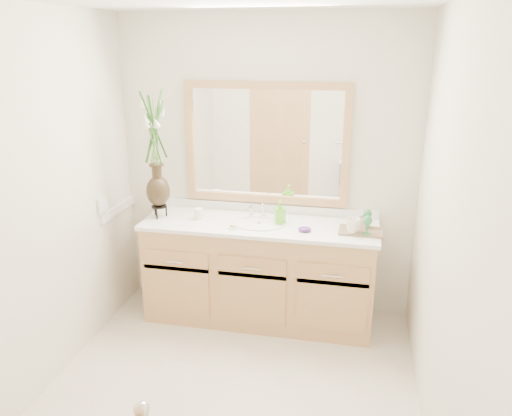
% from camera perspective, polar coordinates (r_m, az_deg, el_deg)
% --- Properties ---
extents(floor, '(2.60, 2.60, 0.00)m').
position_cam_1_polar(floor, '(3.44, -3.20, -20.76)').
color(floor, beige).
rests_on(floor, ground).
extents(wall_back, '(2.40, 0.02, 2.40)m').
position_cam_1_polar(wall_back, '(4.05, 1.19, 4.55)').
color(wall_back, white).
rests_on(wall_back, floor).
extents(wall_front, '(2.40, 0.02, 2.40)m').
position_cam_1_polar(wall_front, '(1.76, -15.26, -16.17)').
color(wall_front, white).
rests_on(wall_front, floor).
extents(wall_left, '(0.02, 2.60, 2.40)m').
position_cam_1_polar(wall_left, '(3.35, -23.85, -0.10)').
color(wall_left, white).
rests_on(wall_left, floor).
extents(wall_right, '(0.02, 2.60, 2.40)m').
position_cam_1_polar(wall_right, '(2.79, 20.92, -3.31)').
color(wall_right, white).
rests_on(wall_right, floor).
extents(vanity, '(1.80, 0.55, 0.80)m').
position_cam_1_polar(vanity, '(4.06, 0.37, -7.43)').
color(vanity, tan).
rests_on(vanity, floor).
extents(counter, '(1.84, 0.57, 0.03)m').
position_cam_1_polar(counter, '(3.90, 0.38, -1.94)').
color(counter, white).
rests_on(counter, vanity).
extents(sink, '(0.38, 0.34, 0.23)m').
position_cam_1_polar(sink, '(3.90, 0.33, -2.56)').
color(sink, white).
rests_on(sink, counter).
extents(mirror, '(1.32, 0.04, 0.97)m').
position_cam_1_polar(mirror, '(3.99, 1.15, 7.34)').
color(mirror, white).
rests_on(mirror, wall_back).
extents(switch_plate, '(0.02, 0.12, 0.12)m').
position_cam_1_polar(switch_plate, '(4.02, -17.16, 0.33)').
color(switch_plate, white).
rests_on(switch_plate, wall_left).
extents(door, '(0.80, 0.03, 2.00)m').
position_cam_1_polar(door, '(2.02, -22.63, -18.92)').
color(door, tan).
rests_on(door, floor).
extents(flower_vase, '(0.22, 0.22, 0.91)m').
position_cam_1_polar(flower_vase, '(3.95, -11.49, 7.46)').
color(flower_vase, black).
rests_on(flower_vase, counter).
extents(tumbler, '(0.07, 0.07, 0.09)m').
position_cam_1_polar(tumbler, '(4.00, -6.58, -0.65)').
color(tumbler, white).
rests_on(tumbler, counter).
extents(soap_dish, '(0.09, 0.09, 0.03)m').
position_cam_1_polar(soap_dish, '(3.79, -2.54, -2.17)').
color(soap_dish, white).
rests_on(soap_dish, counter).
extents(soap_bottle, '(0.09, 0.09, 0.16)m').
position_cam_1_polar(soap_bottle, '(3.88, 2.74, -0.58)').
color(soap_bottle, '#68CC30').
rests_on(soap_bottle, counter).
extents(purple_dish, '(0.11, 0.09, 0.04)m').
position_cam_1_polar(purple_dish, '(3.74, 5.58, -2.41)').
color(purple_dish, '#502776').
rests_on(purple_dish, counter).
extents(tray, '(0.32, 0.22, 0.02)m').
position_cam_1_polar(tray, '(3.79, 11.89, -2.59)').
color(tray, brown).
rests_on(tray, counter).
extents(mug_left, '(0.14, 0.14, 0.11)m').
position_cam_1_polar(mug_left, '(3.71, 10.95, -1.95)').
color(mug_left, white).
rests_on(mug_left, tray).
extents(mug_right, '(0.11, 0.11, 0.09)m').
position_cam_1_polar(mug_right, '(3.83, 12.20, -1.56)').
color(mug_right, white).
rests_on(mug_right, tray).
extents(goblet_front, '(0.06, 0.06, 0.14)m').
position_cam_1_polar(goblet_front, '(3.69, 12.64, -1.51)').
color(goblet_front, '#297C3D').
rests_on(goblet_front, tray).
extents(goblet_back, '(0.06, 0.06, 0.14)m').
position_cam_1_polar(goblet_back, '(3.83, 12.62, -0.79)').
color(goblet_back, '#297C3D').
rests_on(goblet_back, tray).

